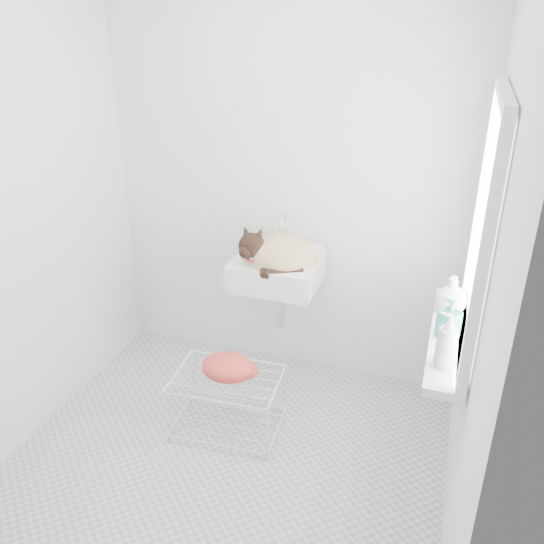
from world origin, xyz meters
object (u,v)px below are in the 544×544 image
(wire_rack, at_px, (228,405))
(bottle_c, at_px, (449,312))
(sink, at_px, (277,259))
(cat, at_px, (278,254))
(bottle_a, at_px, (444,366))
(bottle_b, at_px, (447,336))

(wire_rack, bearing_deg, bottle_c, 8.80)
(sink, bearing_deg, bottle_c, -19.06)
(cat, distance_m, bottle_a, 1.24)
(sink, distance_m, bottle_b, 1.12)
(sink, xyz_separation_m, cat, (0.01, -0.02, 0.04))
(wire_rack, distance_m, bottle_c, 1.31)
(sink, distance_m, cat, 0.05)
(bottle_b, bearing_deg, bottle_a, -90.00)
(bottle_a, relative_size, bottle_b, 1.11)
(bottle_a, distance_m, bottle_c, 0.47)
(wire_rack, relative_size, bottle_c, 3.03)
(cat, distance_m, wire_rack, 0.90)
(cat, height_order, bottle_a, cat)
(wire_rack, height_order, bottle_c, bottle_c)
(bottle_a, height_order, bottle_b, bottle_a)
(bottle_a, bearing_deg, bottle_c, 90.00)
(bottle_a, bearing_deg, cat, 140.61)
(cat, relative_size, bottle_b, 2.68)
(bottle_a, bearing_deg, bottle_b, 90.00)
(sink, height_order, wire_rack, sink)
(wire_rack, height_order, bottle_b, bottle_b)
(cat, xyz_separation_m, bottle_c, (0.96, -0.32, -0.04))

